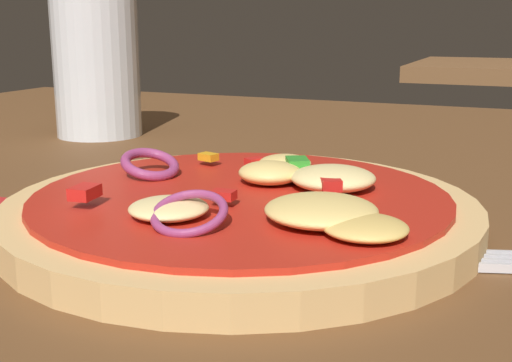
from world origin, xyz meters
TOP-DOWN VIEW (x-y plane):
  - dining_table at (0.00, 0.00)m, footprint 1.25×1.07m
  - pizza at (-0.03, -0.02)m, footprint 0.24×0.24m
  - beer_glass at (-0.27, 0.19)m, footprint 0.08×0.08m

SIDE VIEW (x-z plane):
  - dining_table at x=0.00m, z-range 0.00..0.04m
  - pizza at x=-0.03m, z-range 0.03..0.06m
  - beer_glass at x=-0.27m, z-range 0.03..0.15m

